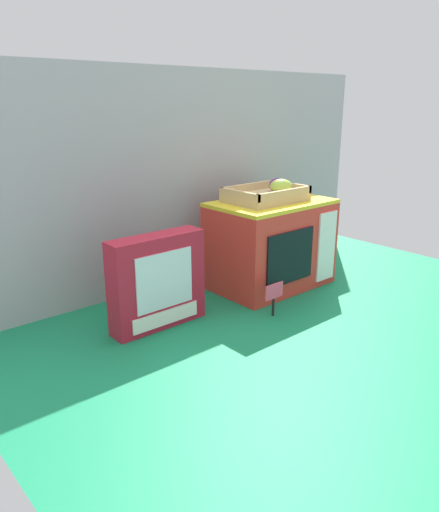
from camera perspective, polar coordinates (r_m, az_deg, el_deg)
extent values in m
plane|color=#147A4C|center=(1.59, 3.38, -4.76)|extent=(1.70, 1.70, 0.00)
cube|color=#A0A3A8|center=(1.70, -3.08, 9.10)|extent=(1.61, 0.03, 0.71)
cube|color=red|center=(1.66, 5.90, 1.22)|extent=(0.39, 0.26, 0.28)
cube|color=yellow|center=(1.62, 6.05, 6.14)|extent=(0.39, 0.26, 0.01)
cube|color=black|center=(1.54, 8.20, -0.13)|extent=(0.20, 0.01, 0.17)
cube|color=white|center=(1.68, 12.29, 1.09)|extent=(0.09, 0.01, 0.23)
cube|color=tan|center=(1.62, 5.37, 6.76)|extent=(0.25, 0.18, 0.02)
cube|color=tan|center=(1.56, 7.57, 7.16)|extent=(0.25, 0.01, 0.02)
cube|color=tan|center=(1.67, 3.36, 7.97)|extent=(0.25, 0.01, 0.02)
cube|color=tan|center=(1.53, 2.29, 7.12)|extent=(0.01, 0.18, 0.02)
cube|color=tan|center=(1.70, 8.19, 7.99)|extent=(0.01, 0.18, 0.02)
sphere|color=#72287F|center=(1.66, 6.56, 8.18)|extent=(0.04, 0.04, 0.04)
ellipsoid|color=#9EC647|center=(1.64, 7.15, 8.06)|extent=(0.09, 0.08, 0.05)
cube|color=#B2192D|center=(1.36, -7.23, -2.95)|extent=(0.28, 0.07, 0.26)
cube|color=silver|center=(1.32, -6.36, -2.84)|extent=(0.18, 0.00, 0.16)
cube|color=white|center=(1.36, -6.21, -7.07)|extent=(0.21, 0.00, 0.04)
cylinder|color=black|center=(1.45, 6.23, -5.88)|extent=(0.01, 0.01, 0.06)
cube|color=#F44C6B|center=(1.43, 6.36, -4.07)|extent=(0.07, 0.00, 0.05)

